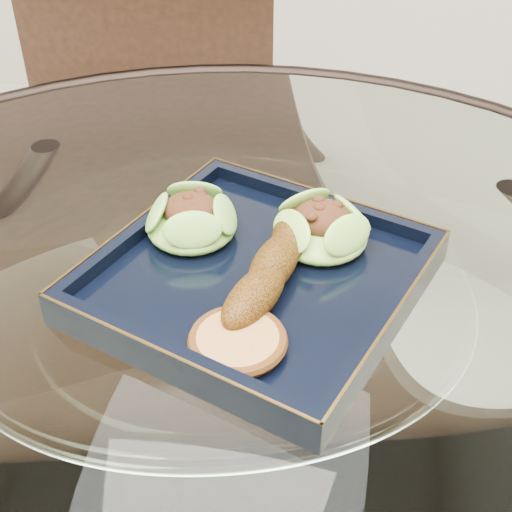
# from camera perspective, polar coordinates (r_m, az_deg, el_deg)

# --- Properties ---
(dining_table) EXTENTS (1.13, 1.13, 0.77)m
(dining_table) POSITION_cam_1_polar(r_m,az_deg,el_deg) (0.75, -2.67, -14.49)
(dining_table) COLOR white
(dining_table) RESTS_ON ground
(dining_chair) EXTENTS (0.51, 0.51, 0.99)m
(dining_chair) POSITION_cam_1_polar(r_m,az_deg,el_deg) (1.21, -8.23, 5.63)
(dining_chair) COLOR #311A10
(dining_chair) RESTS_ON ground
(navy_plate) EXTENTS (0.35, 0.35, 0.02)m
(navy_plate) POSITION_cam_1_polar(r_m,az_deg,el_deg) (0.66, 0.00, -2.07)
(navy_plate) COLOR black
(navy_plate) RESTS_ON dining_table
(lettuce_wrap_left) EXTENTS (0.10, 0.10, 0.03)m
(lettuce_wrap_left) POSITION_cam_1_polar(r_m,az_deg,el_deg) (0.69, -5.19, 2.72)
(lettuce_wrap_left) COLOR #5DA32F
(lettuce_wrap_left) RESTS_ON navy_plate
(lettuce_wrap_right) EXTENTS (0.11, 0.11, 0.03)m
(lettuce_wrap_right) POSITION_cam_1_polar(r_m,az_deg,el_deg) (0.68, 5.28, 2.03)
(lettuce_wrap_right) COLOR #64AA31
(lettuce_wrap_right) RESTS_ON navy_plate
(roasted_plantain) EXTENTS (0.07, 0.18, 0.03)m
(roasted_plantain) POSITION_cam_1_polar(r_m,az_deg,el_deg) (0.63, 1.49, -0.56)
(roasted_plantain) COLOR #61380A
(roasted_plantain) RESTS_ON navy_plate
(crumb_patty) EXTENTS (0.09, 0.09, 0.01)m
(crumb_patty) POSITION_cam_1_polar(r_m,az_deg,el_deg) (0.57, -1.47, -6.92)
(crumb_patty) COLOR #CA8C43
(crumb_patty) RESTS_ON navy_plate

